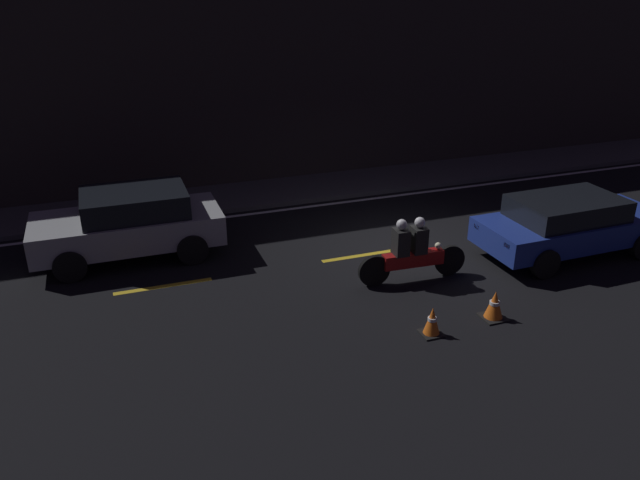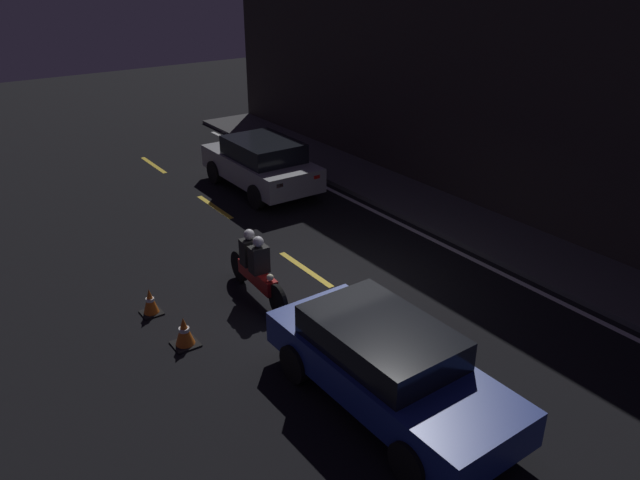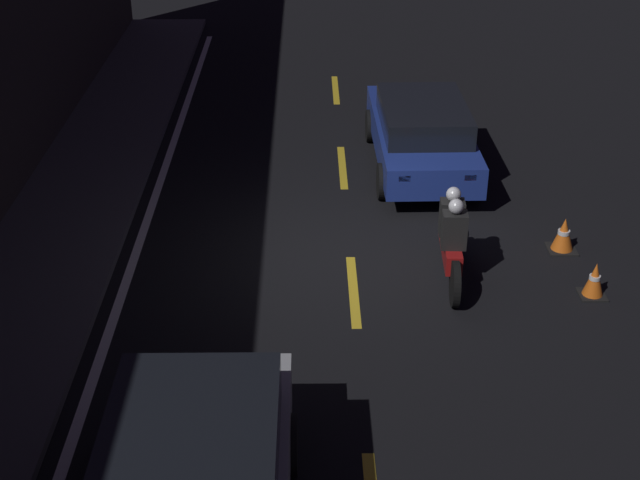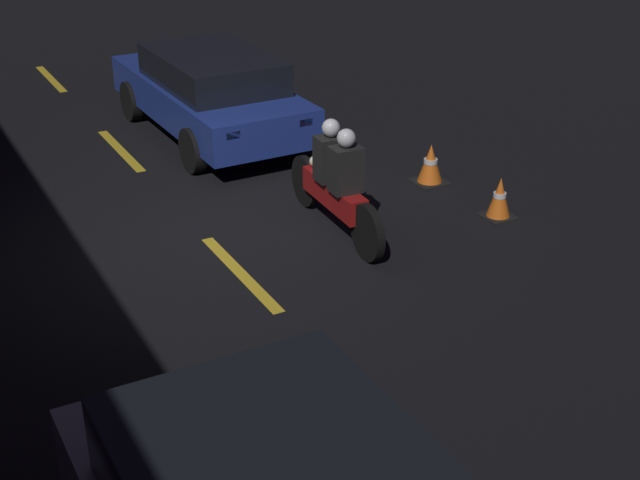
# 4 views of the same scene
# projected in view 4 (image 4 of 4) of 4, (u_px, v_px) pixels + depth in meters

# --- Properties ---
(ground_plane) EXTENTS (56.00, 56.00, 0.00)m
(ground_plane) POSITION_uv_depth(u_px,v_px,m) (207.00, 239.00, 10.79)
(ground_plane) COLOR black
(lane_dash_c) EXTENTS (2.00, 0.14, 0.01)m
(lane_dash_c) POSITION_uv_depth(u_px,v_px,m) (240.00, 273.00, 9.99)
(lane_dash_c) COLOR gold
(lane_dash_c) RESTS_ON ground
(lane_dash_d) EXTENTS (2.00, 0.14, 0.01)m
(lane_dash_d) POSITION_uv_depth(u_px,v_px,m) (121.00, 150.00, 13.55)
(lane_dash_d) COLOR gold
(lane_dash_d) RESTS_ON ground
(lane_dash_e) EXTENTS (2.00, 0.14, 0.01)m
(lane_dash_e) POSITION_uv_depth(u_px,v_px,m) (51.00, 79.00, 17.11)
(lane_dash_e) COLOR gold
(lane_dash_e) RESTS_ON ground
(sedan_blue) EXTENTS (4.38, 1.90, 1.37)m
(sedan_blue) POSITION_uv_depth(u_px,v_px,m) (210.00, 91.00, 13.81)
(sedan_blue) COLOR navy
(sedan_blue) RESTS_ON ground
(motorcycle) EXTENTS (2.40, 0.40, 1.41)m
(motorcycle) POSITION_uv_depth(u_px,v_px,m) (337.00, 183.00, 10.66)
(motorcycle) COLOR black
(motorcycle) RESTS_ON ground
(traffic_cone_near) EXTENTS (0.39, 0.39, 0.54)m
(traffic_cone_near) POSITION_uv_depth(u_px,v_px,m) (499.00, 198.00, 11.23)
(traffic_cone_near) COLOR black
(traffic_cone_near) RESTS_ON ground
(traffic_cone_mid) EXTENTS (0.45, 0.45, 0.56)m
(traffic_cone_mid) POSITION_uv_depth(u_px,v_px,m) (430.00, 164.00, 12.27)
(traffic_cone_mid) COLOR black
(traffic_cone_mid) RESTS_ON ground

